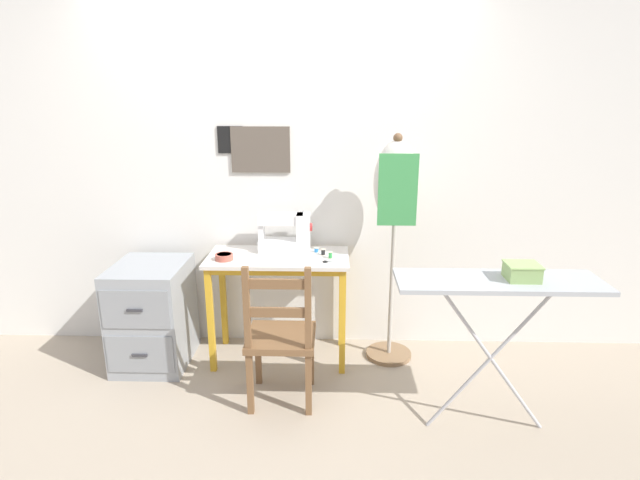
{
  "coord_description": "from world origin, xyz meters",
  "views": [
    {
      "loc": [
        0.37,
        -2.94,
        1.81
      ],
      "look_at": [
        0.28,
        0.21,
        0.88
      ],
      "focal_mm": 28.0,
      "sensor_mm": 36.0,
      "label": 1
    }
  ],
  "objects": [
    {
      "name": "wooden_chair",
      "position": [
        0.07,
        -0.29,
        0.42
      ],
      "size": [
        0.4,
        0.38,
        0.91
      ],
      "color": "brown",
      "rests_on": "ground_plane"
    },
    {
      "name": "fabric_bowl",
      "position": [
        -0.34,
        0.14,
        0.78
      ],
      "size": [
        0.12,
        0.12,
        0.04
      ],
      "color": "#B25647",
      "rests_on": "sewing_table"
    },
    {
      "name": "thread_spool_mid_table",
      "position": [
        0.3,
        0.26,
        0.78
      ],
      "size": [
        0.03,
        0.03,
        0.04
      ],
      "color": "black",
      "rests_on": "sewing_table"
    },
    {
      "name": "sewing_machine",
      "position": [
        0.05,
        0.35,
        0.88
      ],
      "size": [
        0.37,
        0.16,
        0.29
      ],
      "color": "white",
      "rests_on": "sewing_table"
    },
    {
      "name": "scissors",
      "position": [
        0.35,
        0.12,
        0.76
      ],
      "size": [
        0.15,
        0.07,
        0.01
      ],
      "color": "silver",
      "rests_on": "sewing_table"
    },
    {
      "name": "thread_spool_near_machine",
      "position": [
        0.25,
        0.32,
        0.78
      ],
      "size": [
        0.04,
        0.04,
        0.03
      ],
      "color": "#2875C1",
      "rests_on": "sewing_table"
    },
    {
      "name": "dress_form",
      "position": [
        0.77,
        0.27,
        1.14
      ],
      "size": [
        0.32,
        0.32,
        1.57
      ],
      "color": "#846647",
      "rests_on": "ground_plane"
    },
    {
      "name": "wall_back",
      "position": [
        -0.0,
        0.53,
        1.28
      ],
      "size": [
        10.0,
        0.07,
        2.55
      ],
      "color": "silver",
      "rests_on": "ground_plane"
    },
    {
      "name": "filing_cabinet",
      "position": [
        -0.86,
        0.16,
        0.36
      ],
      "size": [
        0.47,
        0.57,
        0.71
      ],
      "color": "#93999E",
      "rests_on": "ground_plane"
    },
    {
      "name": "thread_spool_far_edge",
      "position": [
        0.35,
        0.19,
        0.78
      ],
      "size": [
        0.03,
        0.03,
        0.04
      ],
      "color": "green",
      "rests_on": "sewing_table"
    },
    {
      "name": "sewing_table",
      "position": [
        0.0,
        0.22,
        0.64
      ],
      "size": [
        0.95,
        0.47,
        0.76
      ],
      "color": "silver",
      "rests_on": "ground_plane"
    },
    {
      "name": "storage_box",
      "position": [
        1.34,
        -0.51,
        0.93
      ],
      "size": [
        0.17,
        0.15,
        0.09
      ],
      "color": "#8EB266",
      "rests_on": "ironing_board"
    },
    {
      "name": "ground_plane",
      "position": [
        0.0,
        0.0,
        0.0
      ],
      "size": [
        14.0,
        14.0,
        0.0
      ],
      "primitive_type": "plane",
      "color": "tan"
    },
    {
      "name": "ironing_board",
      "position": [
        1.23,
        -0.51,
        0.83
      ],
      "size": [
        1.06,
        0.33,
        0.89
      ],
      "color": "#ADB2B7",
      "rests_on": "ground_plane"
    }
  ]
}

